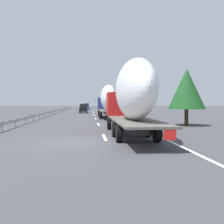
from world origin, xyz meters
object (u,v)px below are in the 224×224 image
car_black_suv (83,108)px  car_white_van (87,106)px  truck_lead (108,100)px  truck_trailing (132,95)px  road_sign (117,102)px  car_blue_sedan (86,107)px

car_black_suv → car_white_van: 49.16m
car_black_suv → truck_lead: bearing=-169.1°
truck_trailing → car_white_van: 90.97m
truck_trailing → car_white_van: size_ratio=2.86×
truck_lead → road_sign: (16.48, -3.10, -0.37)m
truck_trailing → car_white_van: truck_trailing is taller
truck_lead → truck_trailing: (-21.63, 0.00, 0.08)m
car_blue_sedan → truck_lead: bearing=-175.4°
car_black_suv → car_white_van: car_white_van is taller
truck_lead → truck_trailing: size_ratio=1.04×
truck_lead → car_blue_sedan: (43.32, 3.47, -1.71)m
car_white_van → car_blue_sedan: size_ratio=1.09×
truck_trailing → car_blue_sedan: bearing=3.1°
truck_lead → car_blue_sedan: bearing=4.6°
truck_trailing → road_sign: bearing=-4.7°
truck_trailing → road_sign: 38.24m
car_black_suv → car_blue_sedan: bearing=-1.0°
car_white_van → road_sign: road_sign is taller
truck_lead → truck_trailing: bearing=180.0°
car_white_van → road_sign: size_ratio=1.45×
car_blue_sedan → road_sign: (-26.84, -6.57, 1.34)m
road_sign → truck_trailing: bearing=175.3°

